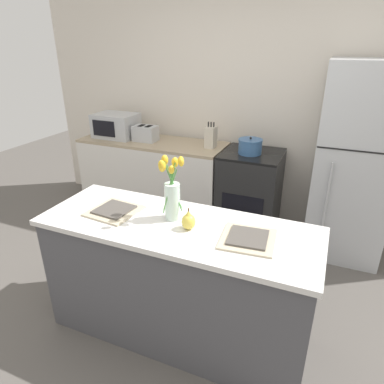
{
  "coord_description": "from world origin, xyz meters",
  "views": [
    {
      "loc": [
        0.83,
        -1.71,
        1.95
      ],
      "look_at": [
        0.0,
        0.25,
        1.0
      ],
      "focal_mm": 32.0,
      "sensor_mm": 36.0,
      "label": 1
    }
  ],
  "objects_px": {
    "plate_setting_right": "(248,238)",
    "microwave": "(116,125)",
    "plate_setting_left": "(114,210)",
    "flower_vase": "(172,193)",
    "pear_figurine": "(189,221)",
    "stove_range": "(250,193)",
    "knife_block": "(211,137)",
    "cooking_pot": "(250,146)",
    "refrigerator": "(354,165)",
    "toaster": "(145,133)"
  },
  "relations": [
    {
      "from": "stove_range",
      "to": "pear_figurine",
      "type": "height_order",
      "value": "pear_figurine"
    },
    {
      "from": "pear_figurine",
      "to": "plate_setting_right",
      "type": "height_order",
      "value": "pear_figurine"
    },
    {
      "from": "flower_vase",
      "to": "knife_block",
      "type": "height_order",
      "value": "flower_vase"
    },
    {
      "from": "refrigerator",
      "to": "flower_vase",
      "type": "relative_size",
      "value": 4.29
    },
    {
      "from": "plate_setting_right",
      "to": "knife_block",
      "type": "xyz_separation_m",
      "value": [
        -0.82,
        1.63,
        0.12
      ]
    },
    {
      "from": "stove_range",
      "to": "plate_setting_right",
      "type": "distance_m",
      "value": 1.71
    },
    {
      "from": "flower_vase",
      "to": "plate_setting_right",
      "type": "height_order",
      "value": "flower_vase"
    },
    {
      "from": "plate_setting_right",
      "to": "cooking_pot",
      "type": "height_order",
      "value": "cooking_pot"
    },
    {
      "from": "flower_vase",
      "to": "plate_setting_left",
      "type": "height_order",
      "value": "flower_vase"
    },
    {
      "from": "stove_range",
      "to": "microwave",
      "type": "relative_size",
      "value": 1.89
    },
    {
      "from": "stove_range",
      "to": "cooking_pot",
      "type": "relative_size",
      "value": 3.76
    },
    {
      "from": "cooking_pot",
      "to": "knife_block",
      "type": "height_order",
      "value": "knife_block"
    },
    {
      "from": "microwave",
      "to": "plate_setting_left",
      "type": "bearing_deg",
      "value": -56.42
    },
    {
      "from": "refrigerator",
      "to": "pear_figurine",
      "type": "xyz_separation_m",
      "value": [
        -0.96,
        -1.63,
        0.03
      ]
    },
    {
      "from": "plate_setting_right",
      "to": "microwave",
      "type": "relative_size",
      "value": 0.7
    },
    {
      "from": "cooking_pot",
      "to": "toaster",
      "type": "bearing_deg",
      "value": 179.39
    },
    {
      "from": "pear_figurine",
      "to": "cooking_pot",
      "type": "relative_size",
      "value": 0.59
    },
    {
      "from": "microwave",
      "to": "stove_range",
      "type": "bearing_deg",
      "value": 0.02
    },
    {
      "from": "toaster",
      "to": "cooking_pot",
      "type": "relative_size",
      "value": 1.16
    },
    {
      "from": "cooking_pot",
      "to": "knife_block",
      "type": "distance_m",
      "value": 0.44
    },
    {
      "from": "refrigerator",
      "to": "microwave",
      "type": "distance_m",
      "value": 2.59
    },
    {
      "from": "plate_setting_left",
      "to": "microwave",
      "type": "relative_size",
      "value": 0.7
    },
    {
      "from": "pear_figurine",
      "to": "cooking_pot",
      "type": "distance_m",
      "value": 1.59
    },
    {
      "from": "refrigerator",
      "to": "flower_vase",
      "type": "distance_m",
      "value": 1.9
    },
    {
      "from": "pear_figurine",
      "to": "toaster",
      "type": "bearing_deg",
      "value": 127.36
    },
    {
      "from": "knife_block",
      "to": "refrigerator",
      "type": "bearing_deg",
      "value": -0.82
    },
    {
      "from": "flower_vase",
      "to": "pear_figurine",
      "type": "relative_size",
      "value": 3.0
    },
    {
      "from": "pear_figurine",
      "to": "microwave",
      "type": "relative_size",
      "value": 0.29
    },
    {
      "from": "plate_setting_right",
      "to": "toaster",
      "type": "bearing_deg",
      "value": 135.13
    },
    {
      "from": "toaster",
      "to": "knife_block",
      "type": "bearing_deg",
      "value": 3.29
    },
    {
      "from": "stove_range",
      "to": "flower_vase",
      "type": "bearing_deg",
      "value": -95.91
    },
    {
      "from": "pear_figurine",
      "to": "cooking_pot",
      "type": "xyz_separation_m",
      "value": [
        -0.01,
        1.59,
        0.04
      ]
    },
    {
      "from": "pear_figurine",
      "to": "plate_setting_right",
      "type": "distance_m",
      "value": 0.37
    },
    {
      "from": "plate_setting_right",
      "to": "microwave",
      "type": "distance_m",
      "value": 2.57
    },
    {
      "from": "flower_vase",
      "to": "pear_figurine",
      "type": "height_order",
      "value": "flower_vase"
    },
    {
      "from": "toaster",
      "to": "plate_setting_right",
      "type": "bearing_deg",
      "value": -44.87
    },
    {
      "from": "plate_setting_right",
      "to": "cooking_pot",
      "type": "distance_m",
      "value": 1.62
    },
    {
      "from": "refrigerator",
      "to": "knife_block",
      "type": "relative_size",
      "value": 6.73
    },
    {
      "from": "stove_range",
      "to": "toaster",
      "type": "bearing_deg",
      "value": -178.91
    },
    {
      "from": "refrigerator",
      "to": "toaster",
      "type": "xyz_separation_m",
      "value": [
        -2.18,
        -0.02,
        0.08
      ]
    },
    {
      "from": "pear_figurine",
      "to": "stove_range",
      "type": "bearing_deg",
      "value": 89.75
    },
    {
      "from": "plate_setting_left",
      "to": "plate_setting_right",
      "type": "relative_size",
      "value": 1.0
    },
    {
      "from": "plate_setting_right",
      "to": "microwave",
      "type": "height_order",
      "value": "microwave"
    },
    {
      "from": "refrigerator",
      "to": "toaster",
      "type": "bearing_deg",
      "value": -179.37
    },
    {
      "from": "plate_setting_left",
      "to": "flower_vase",
      "type": "bearing_deg",
      "value": 9.9
    },
    {
      "from": "plate_setting_left",
      "to": "cooking_pot",
      "type": "bearing_deg",
      "value": 70.98
    },
    {
      "from": "plate_setting_right",
      "to": "microwave",
      "type": "xyz_separation_m",
      "value": [
        -2.0,
        1.61,
        0.15
      ]
    },
    {
      "from": "flower_vase",
      "to": "toaster",
      "type": "distance_m",
      "value": 1.86
    },
    {
      "from": "plate_setting_left",
      "to": "cooking_pot",
      "type": "height_order",
      "value": "cooking_pot"
    },
    {
      "from": "plate_setting_right",
      "to": "microwave",
      "type": "bearing_deg",
      "value": 141.13
    }
  ]
}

